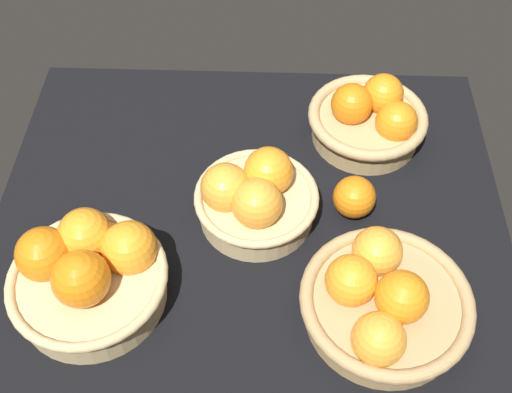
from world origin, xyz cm
name	(u,v)px	position (x,y,z in cm)	size (l,w,h in cm)	color
market_tray	(250,220)	(0.00, 0.00, 1.50)	(84.00, 72.00, 3.00)	black
basket_near_left	(88,273)	(-22.78, -15.02, 7.97)	(23.18, 23.18, 12.70)	tan
basket_far_right	(370,118)	(20.56, 18.87, 7.49)	(21.18, 21.18, 11.19)	tan
basket_near_right	(383,301)	(19.55, -17.78, 7.25)	(24.75, 24.75, 11.36)	tan
basket_center	(254,196)	(0.71, 0.18, 7.78)	(19.99, 19.99, 11.58)	tan
loose_orange_front_gap	(354,197)	(16.89, 1.56, 6.50)	(6.99, 6.99, 6.99)	orange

